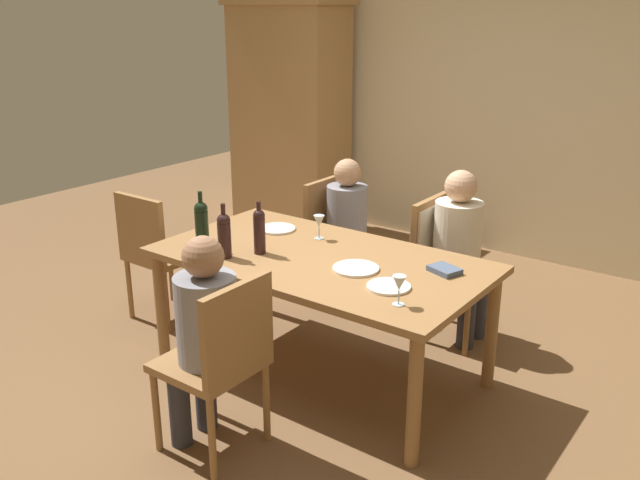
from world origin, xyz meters
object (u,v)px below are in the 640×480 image
Objects in this scene: person_man_guest at (350,223)px; wine_bottle_dark_red at (202,223)px; armoire_cabinet at (289,114)px; chair_far_right at (439,248)px; wine_glass_near_left at (319,222)px; dinner_plate_host at (389,287)px; chair_far_left at (337,234)px; handbag at (205,285)px; wine_glass_centre at (399,284)px; dinner_plate_guest_right at (356,268)px; chair_left_end at (156,248)px; chair_near at (222,355)px; wine_bottle_short_olive at (259,230)px; person_woman_host at (204,328)px; dining_table at (320,269)px; person_man_bearded at (461,244)px; dinner_plate_guest_left at (277,229)px; wine_bottle_tall_green at (224,234)px.

person_man_guest reaches higher than wine_bottle_dark_red.
armoire_cabinet is 2.37× the size of chair_far_right.
wine_glass_near_left is 0.85m from dinner_plate_host.
chair_far_left is 1.07m from handbag.
armoire_cabinet reaches higher than wine_bottle_dark_red.
armoire_cabinet is 2.19m from person_man_guest.
dinner_plate_guest_right is at bearing 148.02° from wine_glass_centre.
dinner_plate_host is at bearing -2.13° from chair_left_end.
chair_left_end is (-1.63, -0.99, -0.06)m from chair_far_right.
chair_near is 2.98× the size of wine_bottle_short_olive.
dinner_plate_host is at bearing 41.96° from person_man_guest.
dinner_plate_host reaches higher than handbag.
dinner_plate_guest_right is (1.60, 0.04, 0.21)m from chair_left_end.
person_woman_host is at bearing -31.94° from chair_left_end.
chair_near reaches higher than dinner_plate_host.
dinner_plate_guest_right is at bearing 1.46° from chair_left_end.
wine_glass_centre is 0.59× the size of dinner_plate_guest_right.
chair_near is 6.17× the size of wine_glass_centre.
person_woman_host reaches higher than wine_glass_centre.
wine_bottle_short_olive reaches higher than dinner_plate_host.
dining_table is 7.47× the size of dinner_plate_guest_right.
chair_left_end is at bearing -73.00° from armoire_cabinet.
chair_left_end is at bearing 175.92° from wine_bottle_short_olive.
person_man_guest is at bearing 90.00° from chair_far_left.
dinner_plate_guest_right is (-0.18, -0.94, 0.09)m from person_man_bearded.
dinner_plate_guest_left is (-0.11, -0.67, 0.11)m from person_man_guest.
dining_table is at bearing 5.54° from chair_near.
armoire_cabinet reaches higher than wine_bottle_tall_green.
dinner_plate_guest_left is at bearing -50.64° from chair_far_right.
wine_bottle_dark_red is at bearing -43.16° from handbag.
chair_far_left reaches higher than dinner_plate_host.
dinner_plate_host is (1.06, -1.06, 0.21)m from chair_far_left.
dining_table is at bearing -47.94° from armoire_cabinet.
wine_glass_near_left is 0.59× the size of dinner_plate_guest_right.
dinner_plate_guest_right is (0.68, -0.94, 0.11)m from person_man_guest.
dining_table is 6.76× the size of handbag.
dinner_plate_host is at bearing -37.74° from person_woman_host.
armoire_cabinet is 3.07m from wine_bottle_tall_green.
dinner_plate_guest_right reaches higher than dining_table.
chair_far_left is 0.15m from person_man_guest.
handbag is at bearing 143.00° from wine_bottle_tall_green.
dinner_plate_guest_left is at bearing 0.21° from chair_far_left.
dinner_plate_guest_right is (0.47, -0.30, -0.10)m from wine_glass_near_left.
chair_left_end is 6.17× the size of wine_glass_near_left.
dinner_plate_guest_left is at bearing 23.24° from person_woman_host.
wine_bottle_short_olive is 1.37m from handbag.
person_man_bearded reaches higher than dinner_plate_guest_left.
wine_bottle_tall_green is 0.77m from dinner_plate_guest_right.
wine_glass_centre is 0.66× the size of dinner_plate_host.
chair_near and chair_left_end have the same top height.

